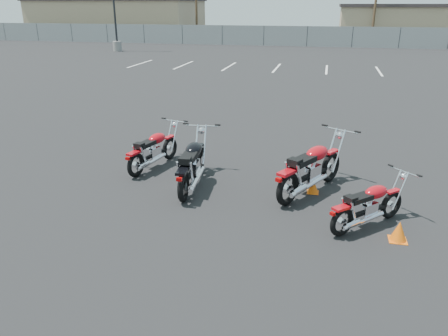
% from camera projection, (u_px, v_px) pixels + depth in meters
% --- Properties ---
extents(ground, '(120.00, 120.00, 0.00)m').
position_uv_depth(ground, '(207.00, 210.00, 8.37)').
color(ground, black).
rests_on(ground, ground).
extents(motorcycle_front_red, '(0.91, 1.99, 0.98)m').
position_uv_depth(motorcycle_front_red, '(153.00, 150.00, 10.36)').
color(motorcycle_front_red, black).
rests_on(motorcycle_front_red, ground).
extents(motorcycle_second_black, '(0.88, 2.28, 1.11)m').
position_uv_depth(motorcycle_second_black, '(192.00, 164.00, 9.26)').
color(motorcycle_second_black, black).
rests_on(motorcycle_second_black, ground).
extents(motorcycle_third_red, '(1.59, 2.28, 1.17)m').
position_uv_depth(motorcycle_third_red, '(311.00, 169.00, 8.93)').
color(motorcycle_third_red, black).
rests_on(motorcycle_third_red, ground).
extents(motorcycle_rear_red, '(1.54, 1.55, 0.90)m').
position_uv_depth(motorcycle_rear_red, '(369.00, 206.00, 7.59)').
color(motorcycle_rear_red, black).
rests_on(motorcycle_rear_red, ground).
extents(training_cone_near, '(0.24, 0.24, 0.29)m').
position_uv_depth(training_cone_near, '(313.00, 186.00, 9.08)').
color(training_cone_near, orange).
rests_on(training_cone_near, ground).
extents(training_cone_extra, '(0.29, 0.29, 0.35)m').
position_uv_depth(training_cone_extra, '(399.00, 231.00, 7.22)').
color(training_cone_extra, orange).
rests_on(training_cone_extra, ground).
extents(light_pole_west, '(0.80, 0.70, 10.06)m').
position_uv_depth(light_pole_west, '(115.00, 18.00, 35.40)').
color(light_pole_west, gray).
rests_on(light_pole_west, ground).
extents(chainlink_fence, '(80.06, 0.06, 1.80)m').
position_uv_depth(chainlink_fence, '(307.00, 36.00, 39.94)').
color(chainlink_fence, slate).
rests_on(chainlink_fence, ground).
extents(tan_building_west, '(18.40, 10.40, 4.30)m').
position_uv_depth(tan_building_west, '(119.00, 18.00, 50.55)').
color(tan_building_west, tan).
rests_on(tan_building_west, ground).
extents(tan_building_east, '(14.40, 9.40, 3.70)m').
position_uv_depth(tan_building_east, '(409.00, 22.00, 45.68)').
color(tan_building_east, tan).
rests_on(tan_building_east, ground).
extents(parking_line_stripes, '(15.12, 4.00, 0.01)m').
position_uv_depth(parking_line_stripes, '(253.00, 67.00, 27.12)').
color(parking_line_stripes, silver).
rests_on(parking_line_stripes, ground).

